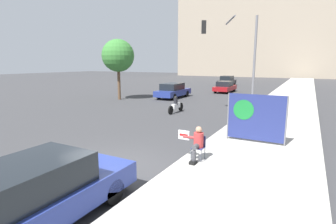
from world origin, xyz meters
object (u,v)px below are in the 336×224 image
traffic_light_pole (237,48)px  car_on_road_distant (227,81)px  jogger_on_sidewalk (238,118)px  car_on_road_midblock (225,87)px  seated_protester (197,143)px  protest_banner (255,117)px  street_tree_near_curb (118,56)px  motorcycle_on_road (176,105)px  car_on_road_nearest (173,91)px  parked_car_curbside (35,194)px

traffic_light_pole → car_on_road_distant: bearing=107.0°
jogger_on_sidewalk → traffic_light_pole: bearing=-37.4°
car_on_road_midblock → car_on_road_distant: (-2.53, 9.82, 0.07)m
seated_protester → traffic_light_pole: (-1.32, 10.09, 3.71)m
protest_banner → street_tree_near_curb: size_ratio=0.42×
protest_banner → motorcycle_on_road: 8.27m
car_on_road_distant → motorcycle_on_road: (3.23, -24.40, -0.23)m
seated_protester → protest_banner: protest_banner is taller
car_on_road_distant → street_tree_near_curb: (-4.67, -20.88, 3.41)m
protest_banner → car_on_road_midblock: 21.04m
seated_protester → car_on_road_midblock: bearing=101.7°
car_on_road_nearest → parked_car_curbside: bearing=-70.5°
parked_car_curbside → car_on_road_midblock: (-4.03, 27.87, -0.06)m
protest_banner → jogger_on_sidewalk: bearing=147.4°
traffic_light_pole → motorcycle_on_road: 5.70m
street_tree_near_curb → car_on_road_nearest: bearing=41.0°
traffic_light_pole → car_on_road_midblock: (-4.40, 12.86, -3.82)m
parked_car_curbside → street_tree_near_curb: (-11.23, 16.80, 3.42)m
traffic_light_pole → car_on_road_distant: 24.01m
car_on_road_midblock → car_on_road_distant: 10.15m
car_on_road_nearest → traffic_light_pole: bearing=-35.0°
car_on_road_distant → parked_car_curbside: bearing=-80.1°
traffic_light_pole → parked_car_curbside: size_ratio=1.38×
seated_protester → parked_car_curbside: size_ratio=0.26×
protest_banner → motorcycle_on_road: size_ratio=1.10×
seated_protester → jogger_on_sidewalk: 3.71m
seated_protester → protest_banner: (1.35, 3.13, 0.45)m
parked_car_curbside → motorcycle_on_road: (-3.33, 13.28, -0.22)m
jogger_on_sidewalk → street_tree_near_curb: 16.05m
traffic_light_pole → motorcycle_on_road: size_ratio=2.92×
seated_protester → jogger_on_sidewalk: bearing=79.9°
parked_car_curbside → car_on_road_midblock: 28.16m
motorcycle_on_road → car_on_road_nearest: bearing=118.8°
seated_protester → traffic_light_pole: bearing=95.2°
traffic_light_pole → car_on_road_midblock: bearing=108.9°
protest_banner → traffic_light_pole: 8.14m
protest_banner → car_on_road_distant: (-9.60, 29.64, -0.48)m
jogger_on_sidewalk → car_on_road_nearest: 15.03m
protest_banner → parked_car_curbside: size_ratio=0.52×
jogger_on_sidewalk → car_on_road_nearest: bearing=-14.6°
seated_protester → parked_car_curbside: bearing=-111.3°
seated_protester → street_tree_near_curb: (-12.93, 11.89, 3.38)m
car_on_road_distant → car_on_road_nearest: bearing=-92.1°
parked_car_curbside → street_tree_near_curb: street_tree_near_curb is taller
parked_car_curbside → car_on_road_nearest: (-7.20, 20.31, -0.00)m
protest_banner → car_on_road_nearest: size_ratio=0.51×
car_on_road_nearest → car_on_road_midblock: car_on_road_nearest is taller
motorcycle_on_road → street_tree_near_curb: bearing=156.0°
jogger_on_sidewalk → motorcycle_on_road: jogger_on_sidewalk is taller
jogger_on_sidewalk → parked_car_curbside: jogger_on_sidewalk is taller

